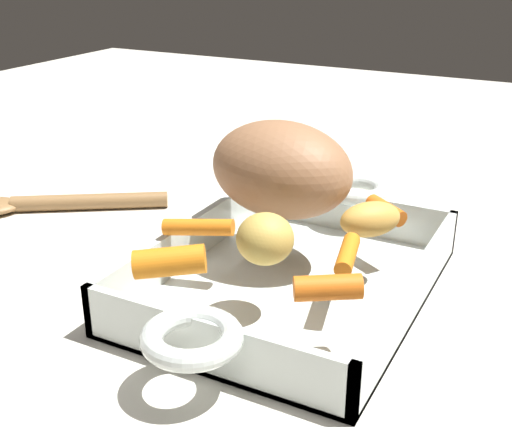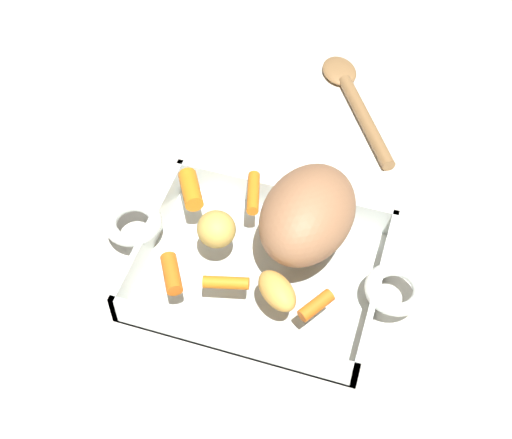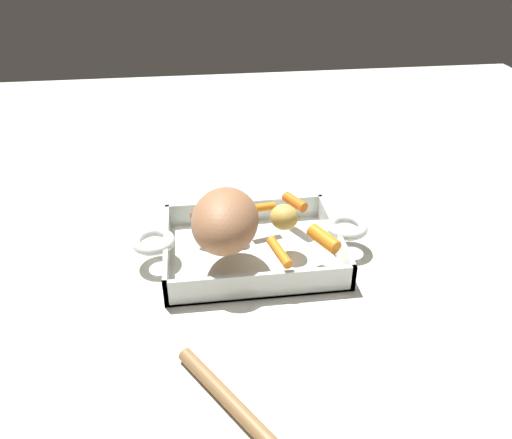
{
  "view_description": "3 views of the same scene",
  "coord_description": "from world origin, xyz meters",
  "px_view_note": "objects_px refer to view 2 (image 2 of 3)",
  "views": [
    {
      "loc": [
        0.49,
        0.22,
        0.3
      ],
      "look_at": [
        0.02,
        -0.02,
        0.08
      ],
      "focal_mm": 46.05,
      "sensor_mm": 36.0,
      "label": 1
    },
    {
      "loc": [
        -0.16,
        0.52,
        0.81
      ],
      "look_at": [
        0.01,
        -0.02,
        0.08
      ],
      "focal_mm": 54.0,
      "sensor_mm": 36.0,
      "label": 2
    },
    {
      "loc": [
        -0.09,
        -0.72,
        0.53
      ],
      "look_at": [
        0.01,
        0.0,
        0.07
      ],
      "focal_mm": 35.36,
      "sensor_mm": 36.0,
      "label": 3
    }
  ],
  "objects_px": {
    "potato_whole": "(216,229)",
    "serving_spoon": "(354,98)",
    "roasting_dish": "(260,268)",
    "baby_carrot_southwest": "(171,274)",
    "baby_carrot_center_right": "(253,193)",
    "baby_carrot_center_left": "(316,305)",
    "baby_carrot_southeast": "(191,189)",
    "potato_golden_small": "(277,291)",
    "pork_roast": "(308,214)",
    "baby_carrot_northwest": "(226,283)"
  },
  "relations": [
    {
      "from": "baby_carrot_center_left",
      "to": "baby_carrot_center_right",
      "type": "xyz_separation_m",
      "value": [
        0.12,
        -0.14,
        -0.0
      ]
    },
    {
      "from": "baby_carrot_southeast",
      "to": "baby_carrot_southwest",
      "type": "bearing_deg",
      "value": 100.12
    },
    {
      "from": "baby_carrot_center_left",
      "to": "serving_spoon",
      "type": "xyz_separation_m",
      "value": [
        0.04,
        -0.41,
        -0.05
      ]
    },
    {
      "from": "baby_carrot_southeast",
      "to": "serving_spoon",
      "type": "xyz_separation_m",
      "value": [
        -0.15,
        -0.29,
        -0.06
      ]
    },
    {
      "from": "baby_carrot_southwest",
      "to": "potato_golden_small",
      "type": "xyz_separation_m",
      "value": [
        -0.13,
        -0.01,
        0.01
      ]
    },
    {
      "from": "baby_carrot_center_left",
      "to": "baby_carrot_southeast",
      "type": "xyz_separation_m",
      "value": [
        0.2,
        -0.12,
        0.0
      ]
    },
    {
      "from": "baby_carrot_southwest",
      "to": "potato_golden_small",
      "type": "bearing_deg",
      "value": -175.57
    },
    {
      "from": "roasting_dish",
      "to": "baby_carrot_center_right",
      "type": "xyz_separation_m",
      "value": [
        0.03,
        -0.08,
        0.04
      ]
    },
    {
      "from": "baby_carrot_southeast",
      "to": "potato_golden_small",
      "type": "xyz_separation_m",
      "value": [
        -0.15,
        0.12,
        0.0
      ]
    },
    {
      "from": "baby_carrot_center_right",
      "to": "potato_golden_small",
      "type": "distance_m",
      "value": 0.16
    },
    {
      "from": "baby_carrot_center_right",
      "to": "potato_whole",
      "type": "xyz_separation_m",
      "value": [
        0.02,
        0.08,
        0.01
      ]
    },
    {
      "from": "roasting_dish",
      "to": "baby_carrot_northwest",
      "type": "xyz_separation_m",
      "value": [
        0.02,
        0.06,
        0.04
      ]
    },
    {
      "from": "baby_carrot_southwest",
      "to": "pork_roast",
      "type": "bearing_deg",
      "value": -142.33
    },
    {
      "from": "baby_carrot_southwest",
      "to": "baby_carrot_center_left",
      "type": "relative_size",
      "value": 1.15
    },
    {
      "from": "baby_carrot_southeast",
      "to": "baby_carrot_center_right",
      "type": "bearing_deg",
      "value": -164.19
    },
    {
      "from": "baby_carrot_southwest",
      "to": "serving_spoon",
      "type": "xyz_separation_m",
      "value": [
        -0.13,
        -0.42,
        -0.05
      ]
    },
    {
      "from": "roasting_dish",
      "to": "potato_golden_small",
      "type": "height_order",
      "value": "potato_golden_small"
    },
    {
      "from": "baby_carrot_southeast",
      "to": "roasting_dish",
      "type": "bearing_deg",
      "value": 152.29
    },
    {
      "from": "baby_carrot_center_right",
      "to": "serving_spoon",
      "type": "bearing_deg",
      "value": -105.93
    },
    {
      "from": "pork_roast",
      "to": "potato_golden_small",
      "type": "xyz_separation_m",
      "value": [
        0.01,
        0.09,
        -0.03
      ]
    },
    {
      "from": "potato_whole",
      "to": "potato_golden_small",
      "type": "height_order",
      "value": "potato_whole"
    },
    {
      "from": "roasting_dish",
      "to": "baby_carrot_southwest",
      "type": "relative_size",
      "value": 8.04
    },
    {
      "from": "baby_carrot_southeast",
      "to": "baby_carrot_center_right",
      "type": "height_order",
      "value": "baby_carrot_southeast"
    },
    {
      "from": "pork_roast",
      "to": "baby_carrot_center_right",
      "type": "bearing_deg",
      "value": -28.38
    },
    {
      "from": "potato_whole",
      "to": "baby_carrot_southeast",
      "type": "bearing_deg",
      "value": -46.52
    },
    {
      "from": "pork_roast",
      "to": "baby_carrot_southwest",
      "type": "xyz_separation_m",
      "value": [
        0.14,
        0.1,
        -0.04
      ]
    },
    {
      "from": "roasting_dish",
      "to": "baby_carrot_center_left",
      "type": "distance_m",
      "value": 0.11
    },
    {
      "from": "roasting_dish",
      "to": "baby_carrot_southwest",
      "type": "xyz_separation_m",
      "value": [
        0.09,
        0.07,
        0.05
      ]
    },
    {
      "from": "baby_carrot_center_right",
      "to": "potato_whole",
      "type": "distance_m",
      "value": 0.08
    },
    {
      "from": "roasting_dish",
      "to": "pork_roast",
      "type": "xyz_separation_m",
      "value": [
        -0.05,
        -0.04,
        0.08
      ]
    },
    {
      "from": "roasting_dish",
      "to": "baby_carrot_center_left",
      "type": "xyz_separation_m",
      "value": [
        -0.09,
        0.06,
        0.04
      ]
    },
    {
      "from": "roasting_dish",
      "to": "serving_spoon",
      "type": "distance_m",
      "value": 0.35
    },
    {
      "from": "baby_carrot_center_left",
      "to": "baby_carrot_center_right",
      "type": "height_order",
      "value": "same"
    },
    {
      "from": "baby_carrot_center_right",
      "to": "potato_whole",
      "type": "relative_size",
      "value": 1.36
    },
    {
      "from": "baby_carrot_northwest",
      "to": "baby_carrot_center_right",
      "type": "height_order",
      "value": "baby_carrot_center_right"
    },
    {
      "from": "serving_spoon",
      "to": "baby_carrot_center_left",
      "type": "bearing_deg",
      "value": 153.25
    },
    {
      "from": "baby_carrot_northwest",
      "to": "serving_spoon",
      "type": "bearing_deg",
      "value": -99.15
    },
    {
      "from": "pork_roast",
      "to": "serving_spoon",
      "type": "bearing_deg",
      "value": -89.02
    },
    {
      "from": "baby_carrot_southwest",
      "to": "serving_spoon",
      "type": "bearing_deg",
      "value": -107.41
    },
    {
      "from": "potato_whole",
      "to": "serving_spoon",
      "type": "distance_m",
      "value": 0.37
    },
    {
      "from": "roasting_dish",
      "to": "potato_whole",
      "type": "xyz_separation_m",
      "value": [
        0.06,
        0.0,
        0.06
      ]
    },
    {
      "from": "baby_carrot_southeast",
      "to": "serving_spoon",
      "type": "relative_size",
      "value": 0.26
    },
    {
      "from": "potato_golden_small",
      "to": "pork_roast",
      "type": "bearing_deg",
      "value": -95.59
    },
    {
      "from": "baby_carrot_center_left",
      "to": "serving_spoon",
      "type": "relative_size",
      "value": 0.2
    },
    {
      "from": "baby_carrot_center_right",
      "to": "baby_carrot_southeast",
      "type": "bearing_deg",
      "value": 15.81
    },
    {
      "from": "baby_carrot_southeast",
      "to": "potato_golden_small",
      "type": "height_order",
      "value": "potato_golden_small"
    },
    {
      "from": "baby_carrot_southwest",
      "to": "baby_carrot_center_right",
      "type": "distance_m",
      "value": 0.16
    },
    {
      "from": "baby_carrot_northwest",
      "to": "serving_spoon",
      "type": "height_order",
      "value": "baby_carrot_northwest"
    },
    {
      "from": "pork_roast",
      "to": "potato_whole",
      "type": "height_order",
      "value": "pork_roast"
    },
    {
      "from": "potato_golden_small",
      "to": "potato_whole",
      "type": "bearing_deg",
      "value": -32.18
    }
  ]
}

